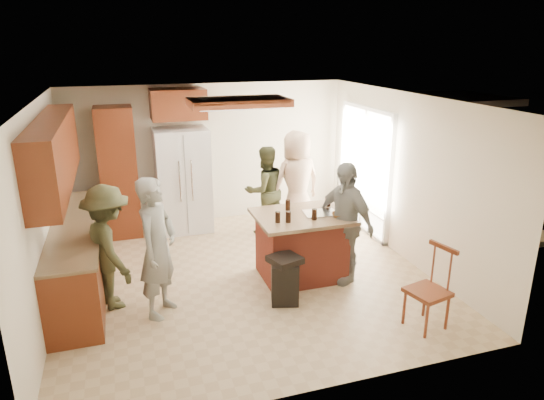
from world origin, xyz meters
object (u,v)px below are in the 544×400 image
object	(u,v)px
person_side_right	(344,222)
spindle_chair	(429,291)
person_behind_left	(265,190)
refrigerator	(183,180)
trash_bin	(285,279)
kitchen_island	(301,245)
person_behind_right	(297,183)
person_counter	(109,247)
person_front_left	(158,248)

from	to	relation	value
person_side_right	spindle_chair	world-z (taller)	person_side_right
person_side_right	spindle_chair	xyz separation A→B (m)	(0.42, -1.39, -0.39)
person_side_right	person_behind_left	bearing A→B (deg)	174.50
refrigerator	trash_bin	xyz separation A→B (m)	(0.85, -2.94, -0.58)
kitchen_island	person_side_right	bearing A→B (deg)	-26.28
person_behind_right	kitchen_island	bearing A→B (deg)	62.53
trash_bin	spindle_chair	size ratio (longest dim) A/B	0.63
spindle_chair	kitchen_island	bearing A→B (deg)	119.80
person_side_right	spindle_chair	distance (m)	1.51
refrigerator	spindle_chair	distance (m)	4.60
person_counter	person_side_right	bearing A→B (deg)	-113.18
person_behind_right	trash_bin	bearing A→B (deg)	56.79
refrigerator	person_counter	bearing A→B (deg)	-117.50
person_behind_left	person_behind_right	size ratio (longest dim) A/B	0.85
person_counter	refrigerator	distance (m)	2.67
person_side_right	kitchen_island	world-z (taller)	person_side_right
person_behind_left	kitchen_island	bearing A→B (deg)	78.43
person_counter	trash_bin	size ratio (longest dim) A/B	2.51
person_behind_left	spindle_chair	world-z (taller)	person_behind_left
spindle_chair	person_side_right	bearing A→B (deg)	106.94
person_side_right	spindle_chair	bearing A→B (deg)	-2.98
person_behind_right	person_counter	distance (m)	3.48
person_counter	kitchen_island	bearing A→B (deg)	-108.27
person_behind_left	person_behind_right	world-z (taller)	person_behind_right
trash_bin	person_side_right	bearing A→B (deg)	19.85
refrigerator	trash_bin	bearing A→B (deg)	-73.81
person_front_left	spindle_chair	size ratio (longest dim) A/B	1.74
refrigerator	kitchen_island	world-z (taller)	refrigerator
person_side_right	refrigerator	world-z (taller)	refrigerator
person_behind_right	trash_bin	size ratio (longest dim) A/B	2.84
person_behind_right	trash_bin	xyz separation A→B (m)	(-0.98, -2.23, -0.58)
person_front_left	person_counter	xyz separation A→B (m)	(-0.56, 0.37, -0.08)
person_behind_left	trash_bin	bearing A→B (deg)	67.54
person_front_left	trash_bin	world-z (taller)	person_front_left
kitchen_island	person_behind_left	bearing A→B (deg)	89.91
kitchen_island	spindle_chair	bearing A→B (deg)	-60.20
person_behind_left	person_behind_right	bearing A→B (deg)	153.98
person_front_left	person_side_right	world-z (taller)	person_front_left
person_front_left	person_behind_left	distance (m)	2.93
trash_bin	person_counter	bearing A→B (deg)	164.51
refrigerator	spindle_chair	world-z (taller)	refrigerator
person_side_right	refrigerator	xyz separation A→B (m)	(-1.83, 2.59, 0.05)
person_front_left	kitchen_island	world-z (taller)	person_front_left
trash_bin	spindle_chair	world-z (taller)	spindle_chair
person_behind_left	person_side_right	distance (m)	2.08
person_side_right	person_counter	world-z (taller)	person_side_right
person_behind_right	trash_bin	world-z (taller)	person_behind_right
person_behind_right	person_side_right	xyz separation A→B (m)	(-0.01, -1.87, -0.05)
person_side_right	person_counter	bearing A→B (deg)	-114.15
refrigerator	spindle_chair	size ratio (longest dim) A/B	1.81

